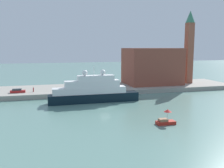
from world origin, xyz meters
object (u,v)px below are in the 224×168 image
(harbor_building, at_px, (152,66))
(person_figure, at_px, (33,90))
(bell_tower, at_px, (189,44))
(mooring_bollard, at_px, (84,90))
(large_yacht, at_px, (93,91))
(small_motorboat, at_px, (166,120))
(parked_car, at_px, (18,91))

(harbor_building, bearing_deg, person_figure, -171.42)
(harbor_building, bearing_deg, bell_tower, -5.83)
(bell_tower, height_order, mooring_bollard, bell_tower)
(harbor_building, distance_m, mooring_bollard, 30.90)
(bell_tower, distance_m, mooring_bollard, 46.65)
(large_yacht, bearing_deg, harbor_building, 36.61)
(large_yacht, relative_size, harbor_building, 1.28)
(large_yacht, xyz_separation_m, mooring_bollard, (-0.96, 9.94, -1.27))
(small_motorboat, distance_m, harbor_building, 48.67)
(bell_tower, bearing_deg, harbor_building, 174.17)
(small_motorboat, distance_m, person_figure, 46.86)
(small_motorboat, height_order, mooring_bollard, small_motorboat)
(harbor_building, height_order, bell_tower, bell_tower)
(bell_tower, xyz_separation_m, parked_car, (-63.77, -5.39, -14.73))
(harbor_building, distance_m, person_figure, 44.99)
(harbor_building, height_order, parked_car, harbor_building)
(large_yacht, distance_m, parked_car, 25.30)
(harbor_building, relative_size, person_figure, 12.99)
(person_figure, height_order, mooring_bollard, person_figure)
(large_yacht, bearing_deg, bell_tower, 23.96)
(mooring_bollard, bearing_deg, large_yacht, -84.49)
(large_yacht, distance_m, mooring_bollard, 10.07)
(person_figure, bearing_deg, small_motorboat, -54.86)
(small_motorboat, xyz_separation_m, bell_tower, (32.05, 43.43, 15.83))
(small_motorboat, xyz_separation_m, mooring_bollard, (-11.26, 34.55, 0.94))
(bell_tower, distance_m, person_figure, 61.00)
(small_motorboat, bearing_deg, large_yacht, 112.70)
(large_yacht, bearing_deg, person_figure, 140.60)
(large_yacht, relative_size, small_motorboat, 6.56)
(small_motorboat, relative_size, parked_car, 0.87)
(small_motorboat, bearing_deg, person_figure, 125.14)
(small_motorboat, height_order, parked_car, small_motorboat)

